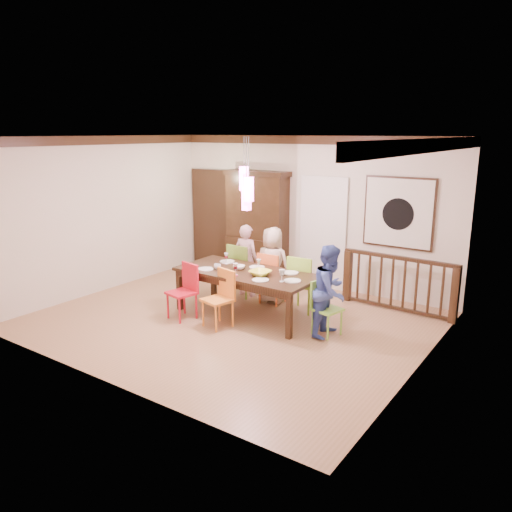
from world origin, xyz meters
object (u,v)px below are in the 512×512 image
Objects in this scene: china_hutch at (257,225)px; person_far_mid at (272,265)px; dining_table at (247,276)px; balustrade at (398,283)px; chair_end_right at (327,305)px; person_far_left at (246,260)px; person_end_right at (330,291)px; chair_far_left at (244,266)px.

person_far_mid is (1.11, -1.14, -0.43)m from china_hutch.
balustrade reaches higher than dining_table.
balustrade is (0.51, 1.60, 0.03)m from chair_end_right.
china_hutch is 1.29m from person_far_left.
person_end_right is (1.51, 0.01, 0.02)m from dining_table.
chair_far_left is at bearing 129.46° from dining_table.
chair_far_left is 0.74× the size of person_far_left.
balustrade is 1.44× the size of person_end_right.
china_hutch is at bearing 175.69° from balustrade.
chair_far_left is 0.50× the size of balustrade.
chair_far_left is at bearing 83.02° from chair_end_right.
balustrade is 2.17m from person_far_mid.
person_far_mid is at bearing 179.62° from chair_far_left.
dining_table is 1.19× the size of balustrade.
china_hutch reaches higher than dining_table.
person_far_left is 2.27m from person_end_right.
person_far_left reaches higher than chair_end_right.
chair_end_right is 1.69m from balustrade.
china_hutch is 1.63× the size of person_far_mid.
person_end_right reaches higher than chair_far_left.
dining_table is at bearing -139.44° from balustrade.
dining_table is at bearing -59.78° from china_hutch.
dining_table is 1.03m from chair_far_left.
chair_end_right is at bearing 154.25° from person_far_left.
person_far_mid is 1.71m from person_end_right.
chair_far_left reaches higher than chair_end_right.
person_far_mid is (0.63, 0.00, 0.12)m from chair_far_left.
china_hutch is (-0.49, 1.14, 0.55)m from chair_far_left.
balustrade is at bearing -19.76° from person_end_right.
person_far_mid is at bearing 91.45° from dining_table.
balustrade is (3.12, -0.35, -0.61)m from china_hutch.
person_far_left reaches higher than balustrade.
chair_far_left is 0.45× the size of china_hutch.
chair_far_left is 0.71× the size of person_end_right.
china_hutch is at bearing 120.64° from dining_table.
person_far_left is 0.60m from person_far_mid.
chair_far_left is at bearing -161.14° from balustrade.
chair_far_left is 0.72× the size of person_far_mid.
person_far_left is at bearing -64.80° from china_hutch.
dining_table is 1.04m from person_far_left.
balustrade is at bearing -165.77° from person_far_mid.
person_far_left is 0.98× the size of person_far_mid.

